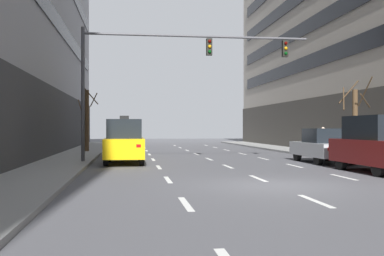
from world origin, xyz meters
name	(u,v)px	position (x,y,z in m)	size (l,w,h in m)	color
ground_plane	(276,186)	(0.00, 0.00, 0.00)	(120.00, 120.00, 0.00)	#515156
sidewalk_left	(15,188)	(-7.62, 0.00, 0.07)	(2.72, 80.00, 0.14)	gray
lane_stripe_l1_s3	(186,204)	(-3.13, -3.00, 0.00)	(0.16, 2.00, 0.01)	silver
lane_stripe_l1_s4	(168,180)	(-3.13, 2.00, 0.00)	(0.16, 2.00, 0.01)	silver
lane_stripe_l1_s5	(159,167)	(-3.13, 7.00, 0.00)	(0.16, 2.00, 0.01)	silver
lane_stripe_l1_s6	(153,160)	(-3.13, 12.00, 0.00)	(0.16, 2.00, 0.01)	silver
lane_stripe_l1_s7	(149,154)	(-3.13, 17.00, 0.00)	(0.16, 2.00, 0.01)	silver
lane_stripe_l1_s8	(147,151)	(-3.13, 22.00, 0.00)	(0.16, 2.00, 0.01)	silver
lane_stripe_l1_s9	(144,148)	(-3.13, 27.00, 0.00)	(0.16, 2.00, 0.01)	silver
lane_stripe_l1_s10	(143,146)	(-3.13, 32.00, 0.00)	(0.16, 2.00, 0.01)	silver
lane_stripe_l2_s3	(315,201)	(0.00, -3.00, 0.00)	(0.16, 2.00, 0.01)	silver
lane_stripe_l2_s4	(258,178)	(0.00, 2.00, 0.00)	(0.16, 2.00, 0.01)	silver
lane_stripe_l2_s5	(228,166)	(0.00, 7.00, 0.00)	(0.16, 2.00, 0.01)	silver
lane_stripe_l2_s6	(209,159)	(0.00, 12.00, 0.00)	(0.16, 2.00, 0.01)	silver
lane_stripe_l2_s7	(196,154)	(0.00, 17.00, 0.00)	(0.16, 2.00, 0.01)	silver
lane_stripe_l2_s8	(187,150)	(0.00, 22.00, 0.00)	(0.16, 2.00, 0.01)	silver
lane_stripe_l2_s9	(180,148)	(0.00, 27.00, 0.00)	(0.16, 2.00, 0.01)	silver
lane_stripe_l2_s10	(175,145)	(0.00, 32.00, 0.00)	(0.16, 2.00, 0.01)	silver
lane_stripe_l3_s4	(343,177)	(3.13, 2.00, 0.00)	(0.16, 2.00, 0.01)	silver
lane_stripe_l3_s5	(294,166)	(3.13, 7.00, 0.00)	(0.16, 2.00, 0.01)	silver
lane_stripe_l3_s6	(263,159)	(3.13, 12.00, 0.00)	(0.16, 2.00, 0.01)	silver
lane_stripe_l3_s7	(242,154)	(3.13, 17.00, 0.00)	(0.16, 2.00, 0.01)	silver
lane_stripe_l3_s8	(227,150)	(3.13, 22.00, 0.00)	(0.16, 2.00, 0.01)	silver
lane_stripe_l3_s9	(215,147)	(3.13, 27.00, 0.00)	(0.16, 2.00, 0.01)	silver
lane_stripe_l3_s10	(206,145)	(3.13, 32.00, 0.00)	(0.16, 2.00, 0.01)	silver
car_driving_0	(127,136)	(-4.68, 27.28, 1.02)	(1.95, 4.29, 2.04)	black
taxi_driving_1	(124,142)	(-4.67, 9.29, 1.08)	(1.88, 4.47, 2.35)	black
taxi_driving_2	(124,143)	(-4.74, 14.79, 0.86)	(1.94, 4.63, 1.92)	black
car_parked_2	(378,144)	(5.21, 3.33, 1.11)	(2.04, 4.66, 2.23)	black
car_parked_3	(324,146)	(5.21, 8.46, 0.85)	(1.95, 4.61, 1.72)	black
traffic_signal_0	(166,63)	(-2.62, 9.36, 4.99)	(11.39, 0.35, 6.51)	#4C4C51
street_tree_1	(87,119)	(-7.34, 19.15, 2.33)	(1.46, 1.55, 4.45)	#4C3823
street_tree_2	(355,121)	(7.36, 9.42, 2.11)	(1.60, 1.60, 4.28)	#4C3823
pedestrian_1	(323,138)	(7.49, 13.80, 1.10)	(0.39, 0.41, 1.65)	brown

